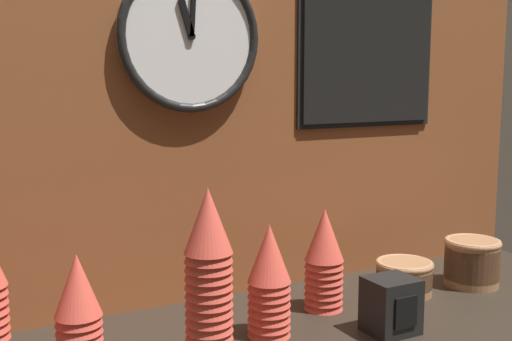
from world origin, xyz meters
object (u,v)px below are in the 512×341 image
at_px(menu_board, 369,12).
at_px(cup_stack_center_right, 324,259).
at_px(napkin_dispenser, 391,305).
at_px(bowl_stack_far_right, 472,261).
at_px(wall_clock, 190,37).
at_px(cup_stack_left, 78,306).
at_px(bowl_stack_right, 404,276).
at_px(cup_stack_center, 269,280).
at_px(cup_stack_center_left, 209,277).

bearing_deg(menu_board, cup_stack_center_right, -144.08).
bearing_deg(napkin_dispenser, menu_board, 60.44).
xyz_separation_m(cup_stack_center_right, bowl_stack_far_right, (0.41, -0.03, -0.05)).
height_order(wall_clock, napkin_dispenser, wall_clock).
bearing_deg(napkin_dispenser, wall_clock, 129.94).
xyz_separation_m(cup_stack_left, cup_stack_center_right, (0.52, -0.00, 0.02)).
height_order(cup_stack_center_right, napkin_dispenser, cup_stack_center_right).
bearing_deg(cup_stack_left, menu_board, 12.50).
distance_m(wall_clock, napkin_dispenser, 0.68).
bearing_deg(wall_clock, napkin_dispenser, -50.06).
relative_size(wall_clock, napkin_dispenser, 2.89).
distance_m(bowl_stack_far_right, bowl_stack_right, 0.19).
xyz_separation_m(bowl_stack_far_right, wall_clock, (-0.64, 0.20, 0.52)).
distance_m(cup_stack_center, cup_stack_left, 0.36).
xyz_separation_m(cup_stack_center, cup_stack_center_left, (-0.15, -0.06, 0.05)).
distance_m(cup_stack_center_left, menu_board, 0.81).
xyz_separation_m(cup_stack_center_left, wall_clock, (0.09, 0.30, 0.43)).
relative_size(cup_stack_center_right, bowl_stack_far_right, 1.67).
xyz_separation_m(cup_stack_center_right, menu_board, (0.24, 0.17, 0.54)).
bearing_deg(cup_stack_center_left, bowl_stack_right, 12.93).
xyz_separation_m(menu_board, napkin_dispenser, (-0.19, -0.34, -0.60)).
xyz_separation_m(cup_stack_left, menu_board, (0.76, 0.17, 0.56)).
height_order(menu_board, napkin_dispenser, menu_board).
bearing_deg(bowl_stack_right, menu_board, 84.08).
bearing_deg(cup_stack_center, cup_stack_center_left, -157.50).
bearing_deg(cup_stack_center, menu_board, 30.26).
relative_size(bowl_stack_far_right, menu_board, 0.24).
bearing_deg(bowl_stack_right, napkin_dispenser, -137.02).
distance_m(cup_stack_left, bowl_stack_far_right, 0.93).
bearing_deg(cup_stack_left, cup_stack_center_right, -0.44).
relative_size(cup_stack_center_left, menu_board, 0.56).
bearing_deg(cup_stack_center, wall_clock, 104.60).
relative_size(bowl_stack_far_right, bowl_stack_right, 1.00).
relative_size(cup_stack_center, wall_clock, 0.70).
xyz_separation_m(cup_stack_center, bowl_stack_right, (0.39, 0.06, -0.07)).
relative_size(cup_stack_center_left, napkin_dispenser, 2.86).
relative_size(cup_stack_left, cup_stack_center_right, 0.86).
bearing_deg(cup_stack_center, bowl_stack_right, 8.96).
xyz_separation_m(cup_stack_center, wall_clock, (-0.06, 0.23, 0.47)).
distance_m(cup_stack_center, wall_clock, 0.53).
xyz_separation_m(cup_stack_center_left, napkin_dispenser, (0.37, -0.04, -0.10)).
relative_size(cup_stack_center, cup_stack_center_right, 1.00).
height_order(cup_stack_left, wall_clock, wall_clock).
height_order(bowl_stack_far_right, wall_clock, wall_clock).
bearing_deg(wall_clock, menu_board, 1.07).
bearing_deg(napkin_dispenser, cup_stack_center_right, 104.56).
bearing_deg(napkin_dispenser, cup_stack_left, 162.93).
height_order(cup_stack_center_left, napkin_dispenser, cup_stack_center_left).
bearing_deg(bowl_stack_right, cup_stack_center, -171.04).
bearing_deg(wall_clock, bowl_stack_far_right, -17.17).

